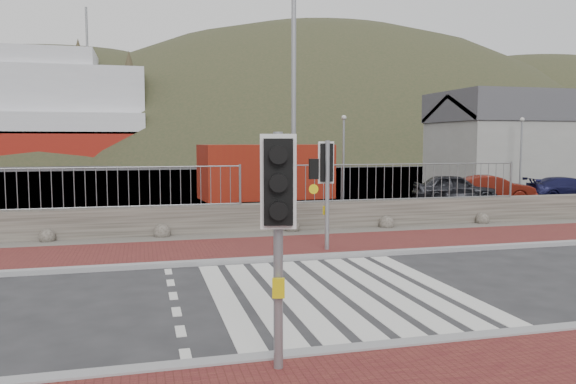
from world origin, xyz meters
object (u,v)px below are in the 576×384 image
object	(u,v)px
traffic_signal_far	(326,172)
streetlight	(298,77)
shipping_container	(266,172)
car_b	(492,188)
traffic_signal_near	(278,201)
car_a	(454,188)
car_c	(568,189)

from	to	relation	value
traffic_signal_far	streetlight	xyz separation A→B (m)	(0.49, 4.35, 2.88)
shipping_container	car_b	size ratio (longest dim) A/B	1.71
traffic_signal_far	car_b	size ratio (longest dim) A/B	0.76
traffic_signal_near	shipping_container	xyz separation A→B (m)	(4.44, 20.92, -0.79)
car_a	car_c	distance (m)	5.67
car_a	car_b	distance (m)	1.84
traffic_signal_far	car_b	world-z (taller)	traffic_signal_far
traffic_signal_far	streetlight	world-z (taller)	streetlight
traffic_signal_near	car_c	distance (m)	24.56
streetlight	car_c	world-z (taller)	streetlight
shipping_container	car_b	xyz separation A→B (m)	(10.12, -4.14, -0.72)
car_b	car_c	bearing A→B (deg)	-78.28
traffic_signal_far	shipping_container	size ratio (longest dim) A/B	0.45
traffic_signal_near	car_b	world-z (taller)	traffic_signal_near
car_b	car_c	world-z (taller)	car_b
streetlight	car_c	bearing A→B (deg)	36.75
traffic_signal_far	car_b	bearing A→B (deg)	-136.94
streetlight	car_b	size ratio (longest dim) A/B	2.34
traffic_signal_far	car_c	xyz separation A→B (m)	(15.39, 9.18, -1.51)
traffic_signal_near	shipping_container	size ratio (longest dim) A/B	0.46
traffic_signal_far	car_b	distance (m)	15.20
traffic_signal_far	car_c	distance (m)	17.99
streetlight	car_a	distance (m)	11.77
streetlight	traffic_signal_far	bearing A→B (deg)	-77.55
car_b	streetlight	bearing A→B (deg)	135.57
traffic_signal_near	streetlight	xyz separation A→B (m)	(3.45, 11.42, 2.83)
shipping_container	car_b	bearing A→B (deg)	-28.05
shipping_container	car_b	distance (m)	10.96
streetlight	car_b	xyz separation A→B (m)	(11.11, 5.36, -4.34)
shipping_container	car_a	size ratio (longest dim) A/B	1.69
streetlight	car_c	distance (m)	16.27
traffic_signal_far	streetlight	size ratio (longest dim) A/B	0.33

